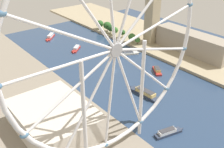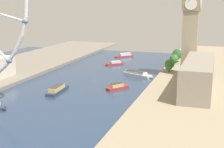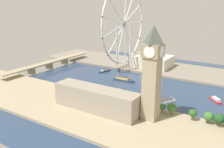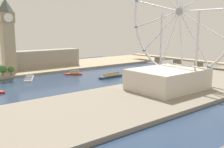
{
  "view_description": "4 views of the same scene",
  "coord_description": "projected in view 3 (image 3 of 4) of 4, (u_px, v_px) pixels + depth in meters",
  "views": [
    {
      "loc": [
        165.58,
        200.29,
        132.56
      ],
      "look_at": [
        22.58,
        21.59,
        12.02
      ],
      "focal_mm": 43.9,
      "sensor_mm": 36.0,
      "label": 1
    },
    {
      "loc": [
        -108.89,
        283.62,
        70.23
      ],
      "look_at": [
        -24.71,
        22.22,
        10.87
      ],
      "focal_mm": 52.66,
      "sensor_mm": 36.0,
      "label": 2
    },
    {
      "loc": [
        -288.42,
        -119.14,
        113.23
      ],
      "look_at": [
        -14.89,
        56.88,
        16.15
      ],
      "focal_mm": 40.16,
      "sensor_mm": 36.0,
      "label": 3
    },
    {
      "loc": [
        244.83,
        -133.68,
        57.03
      ],
      "look_at": [
        21.51,
        47.47,
        6.31
      ],
      "focal_mm": 41.67,
      "sensor_mm": 36.0,
      "label": 4
    }
  ],
  "objects": [
    {
      "name": "tour_boat_4",
      "position": [
        164.0,
        102.0,
        283.94
      ],
      "size": [
        35.16,
        21.34,
        4.9
      ],
      "rotation": [
        0.0,
        0.0,
        2.68
      ],
      "color": "beige",
      "rests_on": "ground_plane"
    },
    {
      "name": "river_bridge",
      "position": [
        49.0,
        63.0,
        424.7
      ],
      "size": [
        184.7,
        14.45,
        11.96
      ],
      "color": "tan",
      "rests_on": "ground_plane"
    },
    {
      "name": "tour_boat_1",
      "position": [
        123.0,
        91.0,
        315.71
      ],
      "size": [
        16.56,
        21.91,
        5.33
      ],
      "rotation": [
        0.0,
        0.0,
        4.12
      ],
      "color": "#B22D28",
      "rests_on": "ground_plane"
    },
    {
      "name": "tour_boat_5",
      "position": [
        105.0,
        70.0,
        408.34
      ],
      "size": [
        25.55,
        10.01,
        4.75
      ],
      "rotation": [
        0.0,
        0.0,
        2.91
      ],
      "color": "#2D384C",
      "rests_on": "ground_plane"
    },
    {
      "name": "ferris_wheel",
      "position": [
        124.0,
        25.0,
        414.87
      ],
      "size": [
        133.45,
        3.2,
        137.08
      ],
      "color": "silver",
      "rests_on": "riverbank_right"
    },
    {
      "name": "ground_plane",
      "position": [
        155.0,
        90.0,
        326.57
      ],
      "size": [
        372.7,
        372.7,
        0.0
      ],
      "primitive_type": "plane",
      "color": "navy"
    },
    {
      "name": "riverbank_right",
      "position": [
        180.0,
        71.0,
        407.8
      ],
      "size": [
        90.0,
        520.0,
        3.0
      ],
      "primitive_type": "cube",
      "color": "gray",
      "rests_on": "ground_plane"
    },
    {
      "name": "tour_boat_0",
      "position": [
        216.0,
        100.0,
        289.99
      ],
      "size": [
        20.61,
        18.12,
        4.53
      ],
      "rotation": [
        0.0,
        0.0,
        0.7
      ],
      "color": "#B22D28",
      "rests_on": "ground_plane"
    },
    {
      "name": "riverside_hall",
      "position": [
        151.0,
        61.0,
        428.38
      ],
      "size": [
        48.29,
        65.45,
        18.32
      ],
      "primitive_type": "cube",
      "color": "beige",
      "rests_on": "riverbank_right"
    },
    {
      "name": "riverbank_left",
      "position": [
        113.0,
        119.0,
        244.47
      ],
      "size": [
        90.0,
        520.0,
        3.0
      ],
      "primitive_type": "cube",
      "color": "tan",
      "rests_on": "ground_plane"
    },
    {
      "name": "tour_boat_3",
      "position": [
        123.0,
        79.0,
        362.85
      ],
      "size": [
        9.27,
        35.82,
        5.75
      ],
      "rotation": [
        0.0,
        0.0,
        4.78
      ],
      "color": "#2D384C",
      "rests_on": "ground_plane"
    },
    {
      "name": "parliament_block",
      "position": [
        96.0,
        99.0,
        256.88
      ],
      "size": [
        22.0,
        94.09,
        24.12
      ],
      "primitive_type": "cube",
      "color": "gray",
      "rests_on": "riverbank_left"
    },
    {
      "name": "clock_tower",
      "position": [
        152.0,
        72.0,
        228.3
      ],
      "size": [
        17.14,
        17.14,
        89.22
      ],
      "color": "tan",
      "rests_on": "riverbank_left"
    },
    {
      "name": "tree_row_embankment",
      "position": [
        213.0,
        117.0,
        227.49
      ],
      "size": [
        13.46,
        88.51,
        13.77
      ],
      "color": "#513823",
      "rests_on": "riverbank_left"
    }
  ]
}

